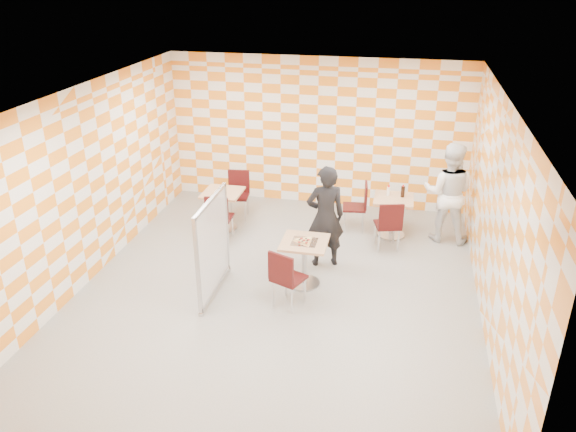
{
  "coord_description": "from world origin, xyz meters",
  "views": [
    {
      "loc": [
        1.69,
        -7.29,
        4.65
      ],
      "look_at": [
        0.1,
        0.2,
        1.15
      ],
      "focal_mm": 35.0,
      "sensor_mm": 36.0,
      "label": 1
    }
  ],
  "objects_px": {
    "chair_empty_far": "(238,190)",
    "chair_empty_near": "(219,215)",
    "chair_main_front": "(285,275)",
    "chair_second_side": "(360,203)",
    "sport_bottle": "(388,191)",
    "second_table": "(393,210)",
    "chair_second_front": "(389,222)",
    "main_table": "(304,255)",
    "man_white": "(448,193)",
    "empty_table": "(223,204)",
    "man_dark": "(325,217)",
    "partition": "(213,246)",
    "soda_bottle": "(403,192)"
  },
  "relations": [
    {
      "from": "main_table",
      "to": "chair_second_side",
      "type": "height_order",
      "value": "chair_second_side"
    },
    {
      "from": "main_table",
      "to": "chair_main_front",
      "type": "distance_m",
      "value": 0.73
    },
    {
      "from": "chair_second_front",
      "to": "partition",
      "type": "xyz_separation_m",
      "value": [
        -2.51,
        -1.91,
        0.25
      ]
    },
    {
      "from": "main_table",
      "to": "partition",
      "type": "xyz_separation_m",
      "value": [
        -1.29,
        -0.52,
        0.28
      ]
    },
    {
      "from": "empty_table",
      "to": "chair_empty_near",
      "type": "distance_m",
      "value": 0.59
    },
    {
      "from": "chair_second_front",
      "to": "sport_bottle",
      "type": "bearing_deg",
      "value": 95.38
    },
    {
      "from": "chair_second_side",
      "to": "man_dark",
      "type": "relative_size",
      "value": 0.53
    },
    {
      "from": "empty_table",
      "to": "chair_empty_near",
      "type": "relative_size",
      "value": 0.81
    },
    {
      "from": "empty_table",
      "to": "chair_second_side",
      "type": "relative_size",
      "value": 0.81
    },
    {
      "from": "chair_second_side",
      "to": "main_table",
      "type": "bearing_deg",
      "value": -106.77
    },
    {
      "from": "chair_empty_far",
      "to": "chair_main_front",
      "type": "bearing_deg",
      "value": -62.02
    },
    {
      "from": "man_dark",
      "to": "chair_empty_far",
      "type": "bearing_deg",
      "value": -59.26
    },
    {
      "from": "man_dark",
      "to": "second_table",
      "type": "bearing_deg",
      "value": -149.17
    },
    {
      "from": "second_table",
      "to": "empty_table",
      "type": "height_order",
      "value": "same"
    },
    {
      "from": "chair_empty_far",
      "to": "chair_empty_near",
      "type": "bearing_deg",
      "value": -90.04
    },
    {
      "from": "main_table",
      "to": "man_dark",
      "type": "relative_size",
      "value": 0.43
    },
    {
      "from": "second_table",
      "to": "chair_second_front",
      "type": "xyz_separation_m",
      "value": [
        -0.04,
        -0.62,
        0.04
      ]
    },
    {
      "from": "soda_bottle",
      "to": "chair_second_front",
      "type": "bearing_deg",
      "value": -104.99
    },
    {
      "from": "man_white",
      "to": "man_dark",
      "type": "bearing_deg",
      "value": 41.27
    },
    {
      "from": "chair_empty_near",
      "to": "soda_bottle",
      "type": "height_order",
      "value": "soda_bottle"
    },
    {
      "from": "chair_main_front",
      "to": "chair_empty_near",
      "type": "bearing_deg",
      "value": 131.6
    },
    {
      "from": "man_dark",
      "to": "soda_bottle",
      "type": "bearing_deg",
      "value": -151.16
    },
    {
      "from": "empty_table",
      "to": "chair_second_front",
      "type": "xyz_separation_m",
      "value": [
        3.07,
        -0.26,
        0.04
      ]
    },
    {
      "from": "partition",
      "to": "sport_bottle",
      "type": "xyz_separation_m",
      "value": [
        2.44,
        2.64,
        0.05
      ]
    },
    {
      "from": "empty_table",
      "to": "partition",
      "type": "xyz_separation_m",
      "value": [
        0.57,
        -2.18,
        0.28
      ]
    },
    {
      "from": "chair_main_front",
      "to": "empty_table",
      "type": "bearing_deg",
      "value": 125.64
    },
    {
      "from": "main_table",
      "to": "empty_table",
      "type": "relative_size",
      "value": 1.0
    },
    {
      "from": "empty_table",
      "to": "man_white",
      "type": "xyz_separation_m",
      "value": [
        4.04,
        0.41,
        0.4
      ]
    },
    {
      "from": "second_table",
      "to": "empty_table",
      "type": "relative_size",
      "value": 1.0
    },
    {
      "from": "second_table",
      "to": "man_dark",
      "type": "relative_size",
      "value": 0.43
    },
    {
      "from": "second_table",
      "to": "empty_table",
      "type": "distance_m",
      "value": 3.13
    },
    {
      "from": "chair_empty_far",
      "to": "man_white",
      "type": "distance_m",
      "value": 3.96
    },
    {
      "from": "chair_second_front",
      "to": "partition",
      "type": "relative_size",
      "value": 0.6
    },
    {
      "from": "chair_empty_far",
      "to": "man_dark",
      "type": "bearing_deg",
      "value": -38.96
    },
    {
      "from": "man_white",
      "to": "soda_bottle",
      "type": "distance_m",
      "value": 0.78
    },
    {
      "from": "partition",
      "to": "soda_bottle",
      "type": "bearing_deg",
      "value": 44.13
    },
    {
      "from": "empty_table",
      "to": "sport_bottle",
      "type": "height_order",
      "value": "sport_bottle"
    },
    {
      "from": "chair_empty_near",
      "to": "man_white",
      "type": "distance_m",
      "value": 4.08
    },
    {
      "from": "chair_second_side",
      "to": "chair_empty_near",
      "type": "distance_m",
      "value": 2.61
    },
    {
      "from": "chair_main_front",
      "to": "sport_bottle",
      "type": "xyz_separation_m",
      "value": [
        1.3,
        2.84,
        0.29
      ]
    },
    {
      "from": "partition",
      "to": "second_table",
      "type": "bearing_deg",
      "value": 44.84
    },
    {
      "from": "second_table",
      "to": "chair_main_front",
      "type": "xyz_separation_m",
      "value": [
        -1.41,
        -2.73,
        0.04
      ]
    },
    {
      "from": "chair_second_side",
      "to": "sport_bottle",
      "type": "bearing_deg",
      "value": -1.86
    },
    {
      "from": "second_table",
      "to": "partition",
      "type": "relative_size",
      "value": 0.48
    },
    {
      "from": "chair_second_front",
      "to": "second_table",
      "type": "bearing_deg",
      "value": 86.32
    },
    {
      "from": "main_table",
      "to": "sport_bottle",
      "type": "height_order",
      "value": "sport_bottle"
    },
    {
      "from": "chair_second_side",
      "to": "sport_bottle",
      "type": "relative_size",
      "value": 4.62
    },
    {
      "from": "man_dark",
      "to": "man_white",
      "type": "bearing_deg",
      "value": -165.81
    },
    {
      "from": "second_table",
      "to": "man_dark",
      "type": "distance_m",
      "value": 1.72
    },
    {
      "from": "main_table",
      "to": "empty_table",
      "type": "distance_m",
      "value": 2.49
    }
  ]
}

